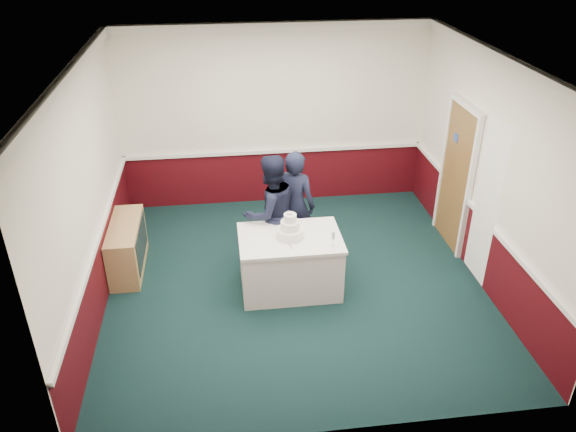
{
  "coord_description": "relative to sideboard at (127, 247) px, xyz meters",
  "views": [
    {
      "loc": [
        -0.9,
        -6.21,
        4.51
      ],
      "look_at": [
        -0.11,
        -0.1,
        1.1
      ],
      "focal_mm": 35.0,
      "sensor_mm": 36.0,
      "label": 1
    }
  ],
  "objects": [
    {
      "name": "person_woman",
      "position": [
        2.36,
        0.07,
        0.46
      ],
      "size": [
        0.7,
        0.61,
        1.63
      ],
      "primitive_type": "imported",
      "rotation": [
        0.0,
        0.0,
        2.69
      ],
      "color": "black",
      "rests_on": "ground"
    },
    {
      "name": "cake_table",
      "position": [
        2.19,
        -0.74,
        0.05
      ],
      "size": [
        1.32,
        0.92,
        0.79
      ],
      "color": "white",
      "rests_on": "ground"
    },
    {
      "name": "wedding_cake",
      "position": [
        2.19,
        -0.74,
        0.55
      ],
      "size": [
        0.35,
        0.35,
        0.36
      ],
      "color": "white",
      "rests_on": "cake_table"
    },
    {
      "name": "ground",
      "position": [
        2.28,
        -0.65,
        -0.35
      ],
      "size": [
        5.0,
        5.0,
        0.0
      ],
      "primitive_type": "plane",
      "color": "#112A2A",
      "rests_on": "ground"
    },
    {
      "name": "person_man",
      "position": [
        2.0,
        -0.16,
        0.49
      ],
      "size": [
        1.01,
        0.92,
        1.68
      ],
      "primitive_type": "imported",
      "rotation": [
        0.0,
        0.0,
        3.58
      ],
      "color": "black",
      "rests_on": "ground"
    },
    {
      "name": "sideboard",
      "position": [
        0.0,
        0.0,
        0.0
      ],
      "size": [
        0.41,
        1.2,
        0.7
      ],
      "color": "tan",
      "rests_on": "ground"
    },
    {
      "name": "room_shell",
      "position": [
        2.36,
        -0.04,
        1.62
      ],
      "size": [
        5.0,
        5.0,
        3.0
      ],
      "color": "silver",
      "rests_on": "ground"
    },
    {
      "name": "cake_knife",
      "position": [
        2.16,
        -0.94,
        0.44
      ],
      "size": [
        0.08,
        0.21,
        0.0
      ],
      "primitive_type": "cube",
      "rotation": [
        0.0,
        0.0,
        0.32
      ],
      "color": "silver",
      "rests_on": "cake_table"
    },
    {
      "name": "champagne_flute",
      "position": [
        2.69,
        -1.02,
        0.58
      ],
      "size": [
        0.05,
        0.05,
        0.21
      ],
      "color": "silver",
      "rests_on": "cake_table"
    }
  ]
}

